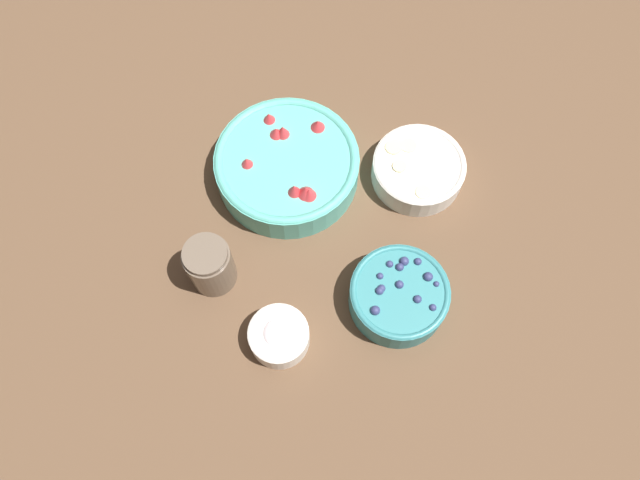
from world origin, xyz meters
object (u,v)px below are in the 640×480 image
Objects in this scene: bowl_bananas at (418,168)px; bowl_blueberries at (399,295)px; jar_chocolate at (210,266)px; bowl_strawberries at (287,165)px; bowl_cream at (279,336)px.

bowl_blueberries is at bearing -32.31° from bowl_bananas.
jar_chocolate is (0.05, -0.41, 0.02)m from bowl_bananas.
bowl_bananas is at bearing 68.49° from bowl_strawberries.
bowl_blueberries is at bearing 87.41° from bowl_cream.
bowl_cream is 0.16m from jar_chocolate.
bowl_cream is 0.94× the size of jar_chocolate.
bowl_bananas is at bearing 120.46° from bowl_cream.
bowl_bananas is 1.58× the size of jar_chocolate.
bowl_blueberries is 0.98× the size of bowl_bananas.
jar_chocolate is at bearing -155.70° from bowl_cream.
jar_chocolate is at bearing -82.70° from bowl_bananas.
bowl_strawberries is 0.31m from bowl_cream.
bowl_strawberries is at bearing -163.53° from bowl_blueberries.
jar_chocolate reaches higher than bowl_cream.
jar_chocolate reaches higher than bowl_bananas.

